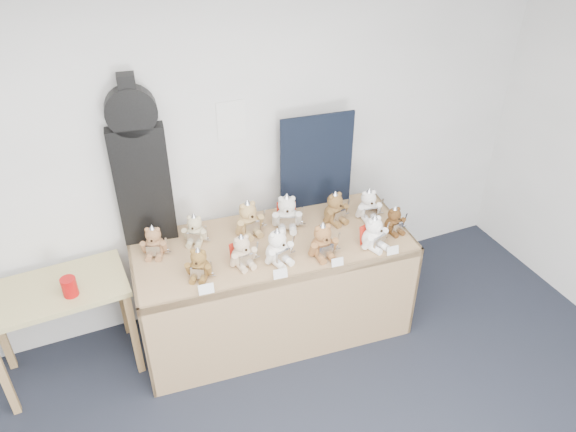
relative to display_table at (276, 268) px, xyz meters
name	(u,v)px	position (x,y,z in m)	size (l,w,h in m)	color
room_shell	(231,121)	(-0.09, 0.57, 0.93)	(6.00, 6.00, 6.00)	white
display_table	(276,268)	(0.00, 0.00, 0.00)	(2.05, 1.00, 0.83)	#99744E
side_table	(58,303)	(-1.48, 0.25, -0.01)	(0.94, 0.54, 0.77)	tan
guitar_case	(140,165)	(-0.77, 0.48, 0.77)	(0.38, 0.16, 1.22)	black
navy_board	(317,162)	(0.51, 0.41, 0.55)	(0.57, 0.02, 0.76)	black
red_cup	(69,287)	(-1.37, 0.14, 0.18)	(0.10, 0.10, 0.13)	#A90B0B
teddy_front_far_left	(199,265)	(-0.57, -0.08, 0.27)	(0.20, 0.20, 0.25)	brown
teddy_front_left	(242,252)	(-0.27, -0.07, 0.28)	(0.22, 0.19, 0.26)	#C7AC8C
teddy_front_centre	(278,248)	(-0.04, -0.14, 0.29)	(0.24, 0.21, 0.28)	white
teddy_front_right	(323,242)	(0.27, -0.20, 0.29)	(0.23, 0.19, 0.28)	brown
teddy_front_far_right	(374,234)	(0.64, -0.25, 0.29)	(0.23, 0.21, 0.28)	white
teddy_front_end	(394,221)	(0.87, -0.15, 0.27)	(0.19, 0.16, 0.23)	#4F331B
teddy_back_left	(195,230)	(-0.49, 0.30, 0.27)	(0.20, 0.20, 0.25)	#C1B38D
teddy_back_centre_left	(249,219)	(-0.10, 0.26, 0.29)	(0.24, 0.21, 0.30)	tan
teddy_back_centre_right	(287,214)	(0.18, 0.21, 0.30)	(0.24, 0.24, 0.30)	silver
teddy_back_right	(335,209)	(0.54, 0.15, 0.28)	(0.23, 0.20, 0.27)	brown
teddy_back_end	(368,206)	(0.79, 0.09, 0.28)	(0.22, 0.19, 0.27)	white
teddy_back_far_left	(154,242)	(-0.79, 0.27, 0.28)	(0.20, 0.20, 0.25)	#8F6543
entry_card_a	(206,289)	(-0.58, -0.26, 0.21)	(0.10, 0.00, 0.07)	silver
entry_card_b	(280,274)	(-0.09, -0.31, 0.21)	(0.10, 0.00, 0.07)	silver
entry_card_c	(337,262)	(0.31, -0.34, 0.21)	(0.09, 0.00, 0.06)	silver
entry_card_d	(393,250)	(0.72, -0.38, 0.21)	(0.09, 0.00, 0.06)	silver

